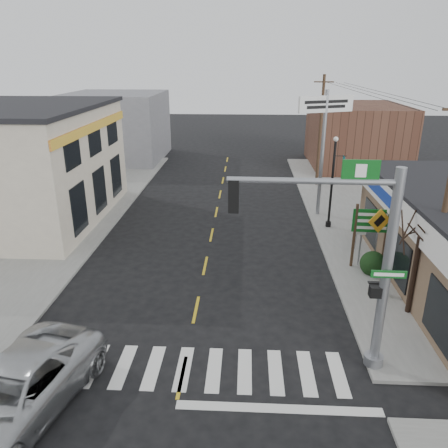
# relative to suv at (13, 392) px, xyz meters

# --- Properties ---
(ground) EXTENTS (140.00, 140.00, 0.00)m
(ground) POSITION_rel_suv_xyz_m (4.43, 1.84, -0.84)
(ground) COLOR black
(ground) RESTS_ON ground
(sidewalk_right) EXTENTS (6.00, 38.00, 0.13)m
(sidewalk_right) POSITION_rel_suv_xyz_m (13.43, 14.84, -0.77)
(sidewalk_right) COLOR slate
(sidewalk_right) RESTS_ON ground
(sidewalk_left) EXTENTS (6.00, 38.00, 0.13)m
(sidewalk_left) POSITION_rel_suv_xyz_m (-4.57, 14.84, -0.77)
(sidewalk_left) COLOR slate
(sidewalk_left) RESTS_ON ground
(center_line) EXTENTS (0.12, 56.00, 0.01)m
(center_line) POSITION_rel_suv_xyz_m (4.43, 9.84, -0.83)
(center_line) COLOR gold
(center_line) RESTS_ON ground
(crosswalk) EXTENTS (11.00, 2.20, 0.01)m
(crosswalk) POSITION_rel_suv_xyz_m (4.43, 2.24, -0.83)
(crosswalk) COLOR silver
(crosswalk) RESTS_ON ground
(left_building) EXTENTS (12.00, 12.00, 6.80)m
(left_building) POSITION_rel_suv_xyz_m (-8.57, 15.84, 2.56)
(left_building) COLOR #BAB09B
(left_building) RESTS_ON ground
(bldg_distant_right) EXTENTS (8.00, 10.00, 5.60)m
(bldg_distant_right) POSITION_rel_suv_xyz_m (16.43, 31.84, 1.96)
(bldg_distant_right) COLOR #533326
(bldg_distant_right) RESTS_ON ground
(bldg_distant_left) EXTENTS (9.00, 10.00, 6.40)m
(bldg_distant_left) POSITION_rel_suv_xyz_m (-6.57, 33.84, 2.36)
(bldg_distant_left) COLOR slate
(bldg_distant_left) RESTS_ON ground
(suv) EXTENTS (4.04, 6.49, 1.68)m
(suv) POSITION_rel_suv_xyz_m (0.00, 0.00, 0.00)
(suv) COLOR #B0B3B6
(suv) RESTS_ON ground
(traffic_signal_pole) EXTENTS (5.34, 0.39, 6.77)m
(traffic_signal_pole) POSITION_rel_suv_xyz_m (9.82, 2.64, 3.32)
(traffic_signal_pole) COLOR gray
(traffic_signal_pole) RESTS_ON sidewalk_right
(guide_sign) EXTENTS (1.79, 0.14, 3.14)m
(guide_sign) POSITION_rel_suv_xyz_m (12.21, 9.89, 1.30)
(guide_sign) COLOR #422F1F
(guide_sign) RESTS_ON sidewalk_right
(fire_hydrant) EXTENTS (0.23, 0.23, 0.75)m
(fire_hydrant) POSITION_rel_suv_xyz_m (12.18, 7.29, -0.30)
(fire_hydrant) COLOR gold
(fire_hydrant) RESTS_ON sidewalk_right
(ped_crossing_sign) EXTENTS (1.17, 0.08, 3.02)m
(ped_crossing_sign) POSITION_rel_suv_xyz_m (12.48, 9.66, 1.34)
(ped_crossing_sign) COLOR gray
(ped_crossing_sign) RESTS_ON sidewalk_right
(lamp_post) EXTENTS (0.69, 0.54, 5.33)m
(lamp_post) POSITION_rel_suv_xyz_m (11.35, 15.21, 2.38)
(lamp_post) COLOR black
(lamp_post) RESTS_ON sidewalk_right
(dance_center_sign) EXTENTS (3.61, 0.23, 7.68)m
(dance_center_sign) POSITION_rel_suv_xyz_m (10.99, 17.47, 4.99)
(dance_center_sign) COLOR gray
(dance_center_sign) RESTS_ON sidewalk_right
(bare_tree) EXTENTS (2.39, 2.39, 4.79)m
(bare_tree) POSITION_rel_suv_xyz_m (12.83, 5.92, 3.06)
(bare_tree) COLOR black
(bare_tree) RESTS_ON sidewalk_right
(shrub_back) EXTENTS (1.19, 1.19, 0.89)m
(shrub_back) POSITION_rel_suv_xyz_m (12.31, 9.27, -0.26)
(shrub_back) COLOR #163314
(shrub_back) RESTS_ON sidewalk_right
(utility_pole_near) EXTENTS (1.44, 0.22, 8.30)m
(utility_pole_near) POSITION_rel_suv_xyz_m (13.67, 6.21, 3.55)
(utility_pole_near) COLOR #413221
(utility_pole_near) RESTS_ON sidewalk_right
(utility_pole_far) EXTENTS (1.44, 0.22, 8.31)m
(utility_pole_far) POSITION_rel_suv_xyz_m (11.93, 24.56, 3.55)
(utility_pole_far) COLOR #3E2B20
(utility_pole_far) RESTS_ON sidewalk_right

